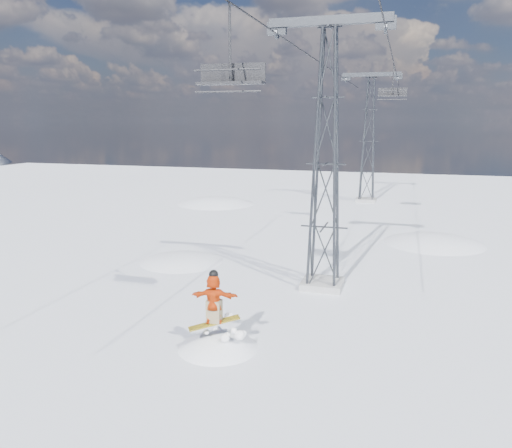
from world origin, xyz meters
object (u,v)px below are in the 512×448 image
at_px(snowboarder_jump, 219,393).
at_px(lift_tower_far, 369,142).
at_px(lift_tower_near, 326,165).
at_px(lift_chair_near, 231,76).

bearing_deg(snowboarder_jump, lift_tower_far, 85.88).
bearing_deg(lift_tower_far, lift_tower_near, -90.00).
height_order(lift_tower_near, snowboarder_jump, lift_tower_near).
distance_m(lift_tower_near, lift_chair_near, 7.00).
bearing_deg(lift_tower_near, lift_chair_near, -110.72).
relative_size(snowboarder_jump, lift_chair_near, 2.48).
xyz_separation_m(lift_tower_near, lift_tower_far, (0.00, 25.00, 0.00)).
relative_size(lift_tower_far, lift_chair_near, 4.24).
relative_size(lift_tower_far, snowboarder_jump, 1.71).
height_order(lift_tower_far, lift_chair_near, lift_tower_far).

